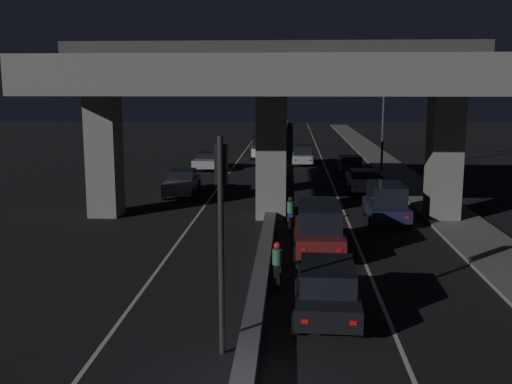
# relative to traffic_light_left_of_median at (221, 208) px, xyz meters

# --- Properties ---
(lane_line_left_inner) EXTENTS (0.12, 126.00, 0.00)m
(lane_line_left_inner) POSITION_rel_traffic_light_left_of_median_xyz_m (-3.08, 32.60, -3.62)
(lane_line_left_inner) COLOR beige
(lane_line_left_inner) RESTS_ON ground_plane
(lane_line_right_inner) EXTENTS (0.12, 126.00, 0.00)m
(lane_line_right_inner) POSITION_rel_traffic_light_left_of_median_xyz_m (4.41, 32.60, -3.62)
(lane_line_right_inner) COLOR beige
(lane_line_right_inner) RESTS_ON ground_plane
(median_divider) EXTENTS (0.52, 126.00, 0.44)m
(median_divider) POSITION_rel_traffic_light_left_of_median_xyz_m (0.66, 32.60, -3.40)
(median_divider) COLOR #4C4C51
(median_divider) RESTS_ON ground_plane
(sidewalk_right) EXTENTS (2.78, 126.00, 0.13)m
(sidewalk_right) POSITION_rel_traffic_light_left_of_median_xyz_m (9.58, 25.60, -3.56)
(sidewalk_right) COLOR slate
(sidewalk_right) RESTS_ON ground_plane
(elevated_overpass) EXTENTS (20.69, 12.30, 8.61)m
(elevated_overpass) POSITION_rel_traffic_light_left_of_median_xyz_m (0.66, 15.52, 2.92)
(elevated_overpass) COLOR slate
(elevated_overpass) RESTS_ON ground_plane
(traffic_light_left_of_median) EXTENTS (0.30, 0.49, 5.32)m
(traffic_light_left_of_median) POSITION_rel_traffic_light_left_of_median_xyz_m (0.00, 0.00, 0.00)
(traffic_light_left_of_median) COLOR black
(traffic_light_left_of_median) RESTS_ON ground_plane
(street_lamp) EXTENTS (2.33, 0.32, 7.95)m
(street_lamp) POSITION_rel_traffic_light_left_of_median_xyz_m (8.26, 32.42, 1.09)
(street_lamp) COLOR #2D2D30
(street_lamp) RESTS_ON ground_plane
(car_black_lead) EXTENTS (1.98, 4.11, 1.53)m
(car_black_lead) POSITION_rel_traffic_light_left_of_median_xyz_m (2.68, 2.46, -2.81)
(car_black_lead) COLOR black
(car_black_lead) RESTS_ON ground_plane
(car_dark_red_second) EXTENTS (1.98, 4.43, 1.89)m
(car_dark_red_second) POSITION_rel_traffic_light_left_of_median_xyz_m (2.74, 9.15, -2.62)
(car_dark_red_second) COLOR #591414
(car_dark_red_second) RESTS_ON ground_plane
(car_dark_blue_third) EXTENTS (1.97, 4.04, 1.81)m
(car_dark_blue_third) POSITION_rel_traffic_light_left_of_median_xyz_m (6.24, 14.95, -2.66)
(car_dark_blue_third) COLOR #141938
(car_dark_blue_third) RESTS_ON ground_plane
(car_white_fourth) EXTENTS (1.95, 4.37, 1.39)m
(car_white_fourth) POSITION_rel_traffic_light_left_of_median_xyz_m (6.08, 23.24, -2.90)
(car_white_fourth) COLOR silver
(car_white_fourth) RESTS_ON ground_plane
(car_dark_blue_fifth) EXTENTS (1.95, 4.61, 1.50)m
(car_dark_blue_fifth) POSITION_rel_traffic_light_left_of_median_xyz_m (5.94, 29.88, -2.86)
(car_dark_blue_fifth) COLOR #141938
(car_dark_blue_fifth) RESTS_ON ground_plane
(car_silver_sixth) EXTENTS (1.90, 4.10, 1.63)m
(car_silver_sixth) POSITION_rel_traffic_light_left_of_median_xyz_m (2.60, 36.20, -2.78)
(car_silver_sixth) COLOR gray
(car_silver_sixth) RESTS_ON ground_plane
(car_grey_lead_oncoming) EXTENTS (2.01, 4.76, 1.54)m
(car_grey_lead_oncoming) POSITION_rel_traffic_light_left_of_median_xyz_m (-4.90, 21.35, -2.83)
(car_grey_lead_oncoming) COLOR #515459
(car_grey_lead_oncoming) RESTS_ON ground_plane
(car_silver_second_oncoming) EXTENTS (2.14, 4.26, 1.35)m
(car_silver_second_oncoming) POSITION_rel_traffic_light_left_of_median_xyz_m (-4.89, 32.77, -2.92)
(car_silver_second_oncoming) COLOR gray
(car_silver_second_oncoming) RESTS_ON ground_plane
(car_white_third_oncoming) EXTENTS (2.06, 4.51, 1.92)m
(car_white_third_oncoming) POSITION_rel_traffic_light_left_of_median_xyz_m (-1.14, 40.78, -2.61)
(car_white_third_oncoming) COLOR silver
(car_white_third_oncoming) RESTS_ON ground_plane
(motorcycle_black_filtering_near) EXTENTS (0.34, 1.87, 1.42)m
(motorcycle_black_filtering_near) POSITION_rel_traffic_light_left_of_median_xyz_m (1.21, 5.24, -3.01)
(motorcycle_black_filtering_near) COLOR black
(motorcycle_black_filtering_near) RESTS_ON ground_plane
(motorcycle_blue_filtering_mid) EXTENTS (0.33, 1.89, 1.45)m
(motorcycle_blue_filtering_mid) POSITION_rel_traffic_light_left_of_median_xyz_m (1.63, 13.36, -3.00)
(motorcycle_blue_filtering_mid) COLOR black
(motorcycle_blue_filtering_mid) RESTS_ON ground_plane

